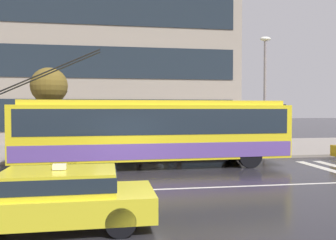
# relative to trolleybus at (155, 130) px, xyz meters

# --- Properties ---
(ground_plane) EXTENTS (160.00, 160.00, 0.00)m
(ground_plane) POSITION_rel_trolleybus_xyz_m (-1.26, -3.26, -1.62)
(ground_plane) COLOR #252329
(sidewalk_slab) EXTENTS (80.00, 10.00, 0.14)m
(sidewalk_slab) POSITION_rel_trolleybus_xyz_m (-1.26, 6.60, -1.55)
(sidewalk_slab) COLOR gray
(sidewalk_slab) RESTS_ON ground_plane
(crosswalk_stripe_edge_near) EXTENTS (0.44, 4.40, 0.01)m
(crosswalk_stripe_edge_near) POSITION_rel_trolleybus_xyz_m (7.18, -1.83, -1.62)
(crosswalk_stripe_edge_near) COLOR beige
(crosswalk_stripe_edge_near) RESTS_ON ground_plane
(lane_centre_line) EXTENTS (72.00, 0.14, 0.01)m
(lane_centre_line) POSITION_rel_trolleybus_xyz_m (-1.26, -4.46, -1.62)
(lane_centre_line) COLOR silver
(lane_centre_line) RESTS_ON ground_plane
(trolleybus) EXTENTS (13.11, 2.83, 5.13)m
(trolleybus) POSITION_rel_trolleybus_xyz_m (0.00, 0.00, 0.00)
(trolleybus) COLOR yellow
(trolleybus) RESTS_ON ground_plane
(taxi_oncoming_near) EXTENTS (4.44, 1.84, 1.39)m
(taxi_oncoming_near) POSITION_rel_trolleybus_xyz_m (-3.16, -7.70, -0.92)
(taxi_oncoming_near) COLOR yellow
(taxi_oncoming_near) RESTS_ON ground_plane
(bus_shelter) EXTENTS (3.71, 1.85, 2.50)m
(bus_shelter) POSITION_rel_trolleybus_xyz_m (-0.41, 3.30, 0.42)
(bus_shelter) COLOR gray
(bus_shelter) RESTS_ON sidewalk_slab
(pedestrian_at_shelter) EXTENTS (1.20, 1.20, 1.91)m
(pedestrian_at_shelter) POSITION_rel_trolleybus_xyz_m (1.78, 3.09, 0.04)
(pedestrian_at_shelter) COLOR #57504A
(pedestrian_at_shelter) RESTS_ON sidewalk_slab
(pedestrian_approaching_curb) EXTENTS (0.48, 0.48, 1.71)m
(pedestrian_approaching_curb) POSITION_rel_trolleybus_xyz_m (-3.45, 4.56, -0.47)
(pedestrian_approaching_curb) COLOR #262A45
(pedestrian_approaching_curb) RESTS_ON sidewalk_slab
(pedestrian_walking_past) EXTENTS (1.36, 1.36, 1.95)m
(pedestrian_walking_past) POSITION_rel_trolleybus_xyz_m (-0.63, 2.09, 0.11)
(pedestrian_walking_past) COLOR #4F434D
(pedestrian_walking_past) RESTS_ON sidewalk_slab
(pedestrian_waiting_by_pole) EXTENTS (1.47, 1.47, 2.03)m
(pedestrian_waiting_by_pole) POSITION_rel_trolleybus_xyz_m (-2.96, 2.07, 0.17)
(pedestrian_waiting_by_pole) COLOR #2F3755
(pedestrian_waiting_by_pole) RESTS_ON sidewalk_slab
(street_lamp) EXTENTS (0.60, 0.32, 6.37)m
(street_lamp) POSITION_rel_trolleybus_xyz_m (6.35, 2.51, 2.30)
(street_lamp) COLOR gray
(street_lamp) RESTS_ON sidewalk_slab
(street_tree_bare) EXTENTS (2.22, 1.90, 4.60)m
(street_tree_bare) POSITION_rel_trolleybus_xyz_m (-5.13, 3.50, 2.10)
(street_tree_bare) COLOR brown
(street_tree_bare) RESTS_ON sidewalk_slab
(office_tower_corner_left) EXTENTS (24.86, 10.89, 19.92)m
(office_tower_corner_left) POSITION_rel_trolleybus_xyz_m (-4.11, 16.00, 8.34)
(office_tower_corner_left) COLOR gray
(office_tower_corner_left) RESTS_ON ground_plane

